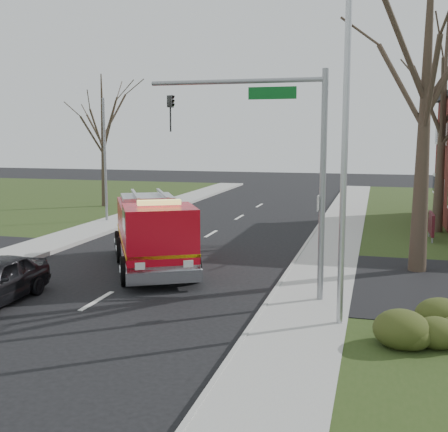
# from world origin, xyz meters

# --- Properties ---
(ground) EXTENTS (120.00, 120.00, 0.00)m
(ground) POSITION_xyz_m (0.00, 0.00, 0.00)
(ground) COLOR black
(ground) RESTS_ON ground
(sidewalk_right) EXTENTS (2.40, 80.00, 0.15)m
(sidewalk_right) POSITION_xyz_m (6.20, 0.00, 0.07)
(sidewalk_right) COLOR gray
(sidewalk_right) RESTS_ON ground
(health_center_sign) EXTENTS (0.12, 2.00, 1.40)m
(health_center_sign) POSITION_xyz_m (10.50, 12.50, 0.88)
(health_center_sign) COLOR #410F17
(health_center_sign) RESTS_ON ground
(hedge_corner) EXTENTS (2.80, 2.00, 0.90)m
(hedge_corner) POSITION_xyz_m (9.00, -1.00, 0.58)
(hedge_corner) COLOR #314017
(hedge_corner) RESTS_ON lawn_right
(bare_tree_near) EXTENTS (6.00, 6.00, 12.00)m
(bare_tree_near) POSITION_xyz_m (9.50, 6.00, 7.41)
(bare_tree_near) COLOR #33261E
(bare_tree_near) RESTS_ON ground
(bare_tree_far) EXTENTS (5.25, 5.25, 10.50)m
(bare_tree_far) POSITION_xyz_m (11.00, 15.00, 6.49)
(bare_tree_far) COLOR #33261E
(bare_tree_far) RESTS_ON ground
(bare_tree_left) EXTENTS (4.50, 4.50, 9.00)m
(bare_tree_left) POSITION_xyz_m (-10.00, 20.00, 5.56)
(bare_tree_left) COLOR #33261E
(bare_tree_left) RESTS_ON ground
(traffic_signal_mast) EXTENTS (5.29, 0.18, 6.80)m
(traffic_signal_mast) POSITION_xyz_m (5.21, 1.50, 4.71)
(traffic_signal_mast) COLOR gray
(traffic_signal_mast) RESTS_ON ground
(streetlight_pole) EXTENTS (1.48, 0.16, 8.40)m
(streetlight_pole) POSITION_xyz_m (7.14, -0.50, 4.55)
(streetlight_pole) COLOR #B7BABF
(streetlight_pole) RESTS_ON ground
(utility_pole_far) EXTENTS (0.14, 0.14, 7.00)m
(utility_pole_far) POSITION_xyz_m (-6.80, 14.00, 3.50)
(utility_pole_far) COLOR gray
(utility_pole_far) RESTS_ON ground
(fire_engine) EXTENTS (5.39, 7.29, 2.82)m
(fire_engine) POSITION_xyz_m (0.02, 4.43, 1.28)
(fire_engine) COLOR red
(fire_engine) RESTS_ON ground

